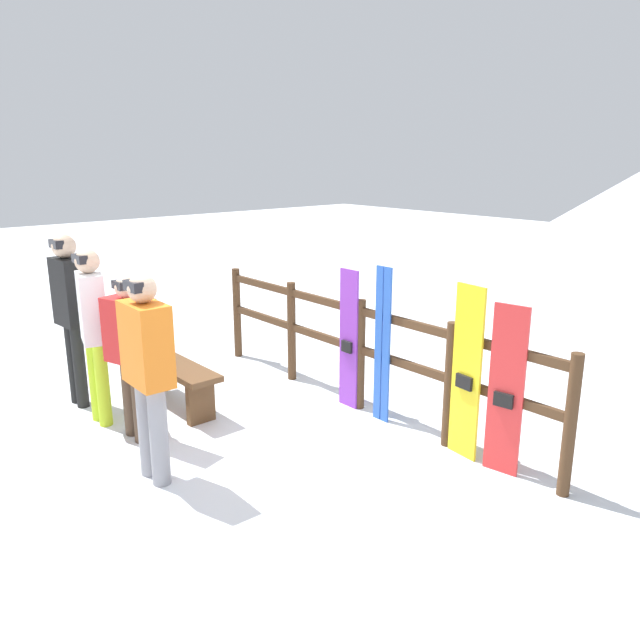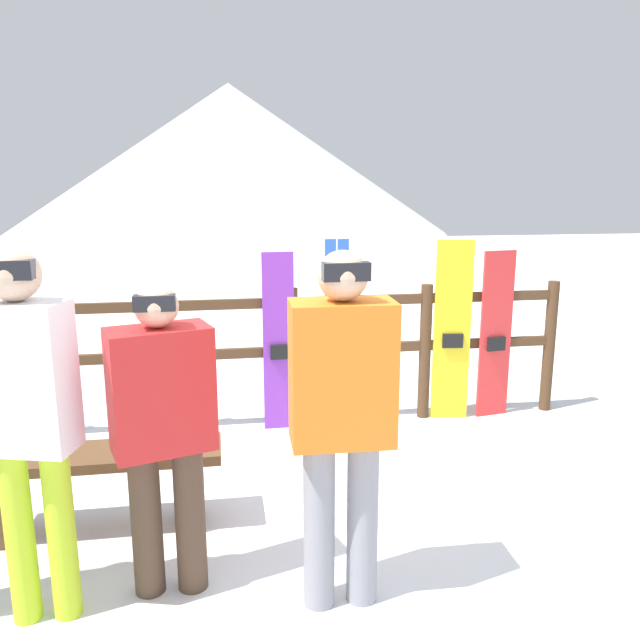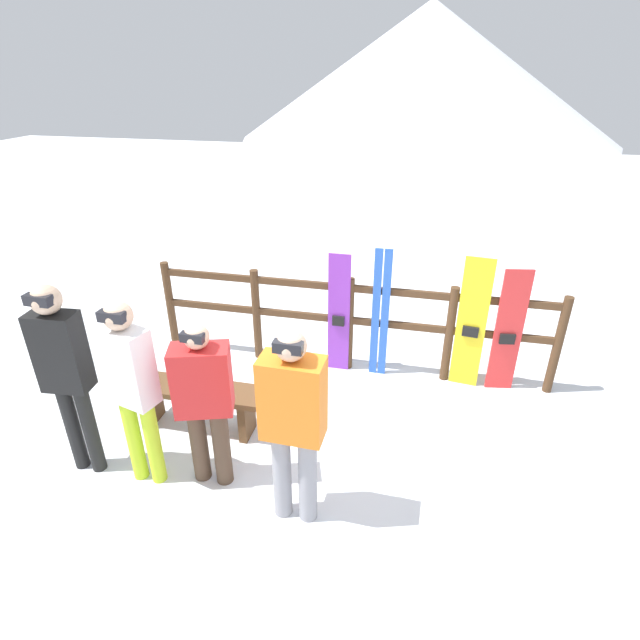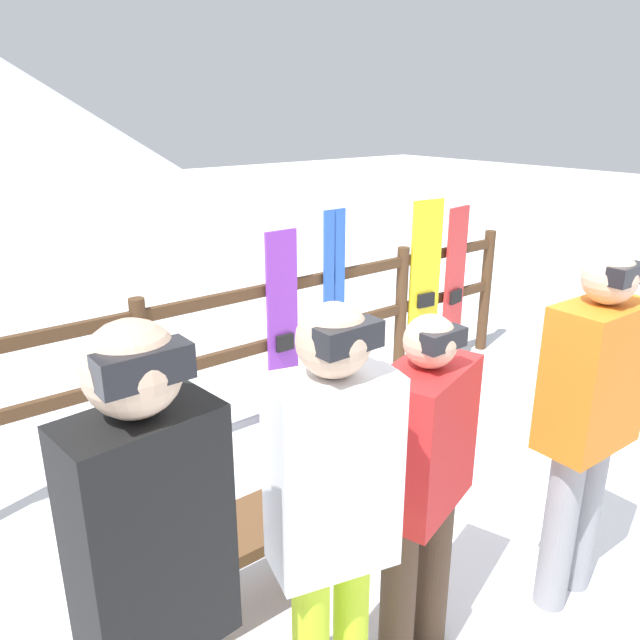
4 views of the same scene
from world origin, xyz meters
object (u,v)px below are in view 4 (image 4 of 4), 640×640
(person_black, at_px, (155,582))
(person_orange, at_px, (589,412))
(snowboard_purple, at_px, (283,333))
(snowboard_red, at_px, (454,289))
(person_red, at_px, (422,474))
(snowboard_yellow, at_px, (424,291))
(bench, at_px, (252,544))
(person_white, at_px, (332,513))
(ski_pair_blue, at_px, (334,313))

(person_black, xyz_separation_m, person_orange, (2.00, -0.11, -0.10))
(snowboard_purple, distance_m, snowboard_red, 1.88)
(person_red, xyz_separation_m, snowboard_yellow, (2.23, 2.04, -0.12))
(person_black, bearing_deg, snowboard_purple, 48.31)
(snowboard_yellow, distance_m, snowboard_red, 0.40)
(snowboard_purple, distance_m, snowboard_yellow, 1.48)
(bench, bearing_deg, person_orange, -34.59)
(person_red, xyz_separation_m, person_white, (-0.56, -0.12, 0.14))
(person_red, relative_size, snowboard_purple, 1.06)
(person_red, relative_size, person_white, 0.89)
(snowboard_red, bearing_deg, person_red, -142.22)
(snowboard_purple, bearing_deg, snowboard_yellow, 0.00)
(person_orange, height_order, person_white, person_white)
(ski_pair_blue, bearing_deg, person_white, -129.68)
(person_black, xyz_separation_m, person_red, (1.17, 0.12, -0.20))
(person_orange, distance_m, snowboard_purple, 2.28)
(snowboard_purple, distance_m, ski_pair_blue, 0.48)
(snowboard_yellow, relative_size, snowboard_red, 1.07)
(ski_pair_blue, distance_m, snowboard_red, 1.40)
(bench, relative_size, snowboard_red, 0.94)
(person_white, bearing_deg, snowboard_yellow, 37.64)
(bench, height_order, snowboard_yellow, snowboard_yellow)
(person_white, distance_m, ski_pair_blue, 2.82)
(person_orange, bearing_deg, person_red, 164.56)
(bench, xyz_separation_m, person_black, (-0.75, -0.75, 0.73))
(bench, distance_m, person_black, 1.29)
(person_black, height_order, snowboard_yellow, person_black)
(ski_pair_blue, height_order, snowboard_yellow, ski_pair_blue)
(bench, distance_m, snowboard_red, 3.38)
(ski_pair_blue, bearing_deg, snowboard_yellow, -0.19)
(snowboard_purple, xyz_separation_m, ski_pair_blue, (0.48, 0.00, 0.05))
(bench, bearing_deg, ski_pair_blue, 40.48)
(person_white, bearing_deg, person_black, 179.86)
(bench, height_order, ski_pair_blue, ski_pair_blue)
(snowboard_purple, relative_size, snowboard_yellow, 0.95)
(person_red, height_order, ski_pair_blue, ski_pair_blue)
(person_white, relative_size, ski_pair_blue, 1.11)
(bench, height_order, snowboard_red, snowboard_red)
(bench, xyz_separation_m, ski_pair_blue, (1.65, 1.41, 0.42))
(snowboard_purple, bearing_deg, snowboard_red, -0.00)
(snowboard_red, bearing_deg, snowboard_purple, 180.00)
(bench, xyz_separation_m, snowboard_yellow, (2.65, 1.40, 0.41))
(person_white, xyz_separation_m, ski_pair_blue, (1.79, 2.16, -0.25))
(person_red, distance_m, person_white, 0.59)
(snowboard_red, bearing_deg, person_black, -150.45)
(person_red, distance_m, ski_pair_blue, 2.38)
(person_black, height_order, person_white, person_black)
(ski_pair_blue, bearing_deg, bench, -139.52)
(person_orange, relative_size, snowboard_red, 1.18)
(person_red, xyz_separation_m, person_orange, (0.83, -0.23, 0.10))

